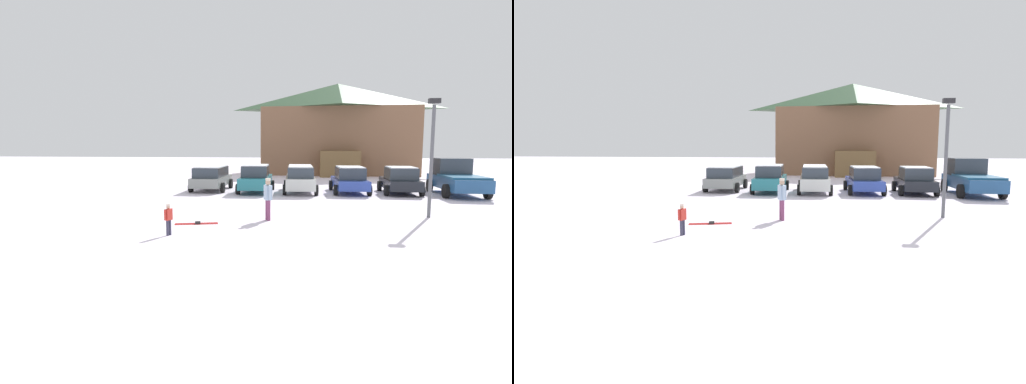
% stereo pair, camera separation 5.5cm
% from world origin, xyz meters
% --- Properties ---
extents(ground, '(160.00, 160.00, 0.00)m').
position_xyz_m(ground, '(0.00, 0.00, 0.00)').
color(ground, white).
extents(ski_lodge, '(15.60, 10.99, 9.17)m').
position_xyz_m(ski_lodge, '(3.73, 32.88, 4.64)').
color(ski_lodge, brown).
rests_on(ski_lodge, ground).
extents(parked_grey_wagon, '(2.26, 4.34, 1.59)m').
position_xyz_m(parked_grey_wagon, '(-5.55, 15.83, 0.87)').
color(parked_grey_wagon, gray).
rests_on(parked_grey_wagon, ground).
extents(parked_teal_hatchback, '(2.20, 4.39, 1.74)m').
position_xyz_m(parked_teal_hatchback, '(-2.52, 15.12, 0.87)').
color(parked_teal_hatchback, '#23727C').
rests_on(parked_teal_hatchback, ground).
extents(parked_silver_wagon, '(2.20, 4.78, 1.69)m').
position_xyz_m(parked_silver_wagon, '(0.24, 15.32, 0.91)').
color(parked_silver_wagon, silver).
rests_on(parked_silver_wagon, ground).
extents(parked_blue_hatchback, '(2.32, 4.52, 1.65)m').
position_xyz_m(parked_blue_hatchback, '(3.27, 15.47, 0.83)').
color(parked_blue_hatchback, '#2B439D').
rests_on(parked_blue_hatchback, ground).
extents(parked_black_sedan, '(2.27, 4.17, 1.65)m').
position_xyz_m(parked_black_sedan, '(6.30, 15.45, 0.83)').
color(parked_black_sedan, black).
rests_on(parked_black_sedan, ground).
extents(pickup_truck, '(2.53, 5.47, 2.15)m').
position_xyz_m(pickup_truck, '(9.50, 15.44, 0.99)').
color(pickup_truck, '#234E80').
rests_on(pickup_truck, ground).
extents(skier_child_in_red_jacket, '(0.23, 0.37, 1.05)m').
position_xyz_m(skier_child_in_red_jacket, '(-3.89, 2.87, 0.59)').
color(skier_child_in_red_jacket, '#36354B').
rests_on(skier_child_in_red_jacket, ground).
extents(skier_adult_in_blue_parka, '(0.37, 0.58, 1.67)m').
position_xyz_m(skier_adult_in_blue_parka, '(-0.88, 5.92, 0.94)').
color(skier_adult_in_blue_parka, '#79395E').
rests_on(skier_adult_in_blue_parka, ground).
extents(pair_of_skis, '(1.64, 0.67, 0.08)m').
position_xyz_m(pair_of_skis, '(-3.48, 4.83, 0.02)').
color(pair_of_skis, red).
rests_on(pair_of_skis, ground).
extents(lamp_post, '(0.44, 0.24, 4.82)m').
position_xyz_m(lamp_post, '(5.65, 7.33, 2.75)').
color(lamp_post, '#515459').
rests_on(lamp_post, ground).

